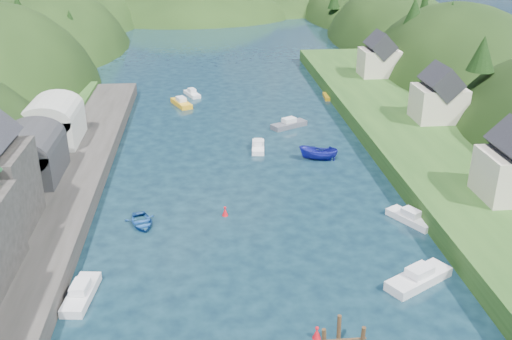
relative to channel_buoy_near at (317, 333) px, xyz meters
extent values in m
plane|color=black|center=(-2.48, 45.72, -0.48)|extent=(600.00, 600.00, 0.00)
ellipsoid|color=black|center=(-47.48, 113.72, -8.91)|extent=(44.00, 75.56, 48.19)
ellipsoid|color=black|center=(-47.48, 155.72, -7.30)|extent=(44.00, 75.56, 39.00)
ellipsoid|color=black|center=(42.52, 70.72, -8.88)|extent=(36.00, 75.56, 48.00)
ellipsoid|color=black|center=(42.52, 113.72, -8.26)|extent=(36.00, 75.56, 44.49)
ellipsoid|color=black|center=(42.52, 155.72, -6.78)|extent=(36.00, 75.56, 36.00)
ellipsoid|color=black|center=(-12.48, 165.72, -10.48)|extent=(80.00, 60.00, 44.00)
ellipsoid|color=black|center=(15.52, 175.72, -12.48)|extent=(70.00, 56.00, 36.00)
cone|color=black|center=(-42.54, 80.17, 8.37)|extent=(5.28, 5.28, 6.02)
cone|color=black|center=(-45.89, 91.64, 11.93)|extent=(4.77, 4.77, 6.75)
cone|color=black|center=(-37.06, 98.01, 8.38)|extent=(4.07, 4.07, 5.74)
cone|color=black|center=(-44.20, 112.51, 9.42)|extent=(4.56, 4.56, 8.39)
cone|color=black|center=(-46.95, 117.90, 7.34)|extent=(4.75, 4.75, 4.97)
cone|color=black|center=(-42.69, 129.45, 8.50)|extent=(4.27, 4.27, 7.25)
cone|color=black|center=(32.48, 44.42, 11.58)|extent=(4.07, 4.07, 5.14)
cone|color=black|center=(38.45, 57.69, 7.45)|extent=(3.40, 3.40, 5.32)
cone|color=black|center=(39.44, 72.47, 11.06)|extent=(4.94, 4.94, 9.01)
cone|color=black|center=(34.42, 78.55, 12.00)|extent=(5.25, 5.25, 6.86)
cone|color=black|center=(40.24, 88.58, 12.35)|extent=(3.36, 3.36, 8.73)
cone|color=black|center=(38.52, 103.70, 10.67)|extent=(4.57, 4.57, 7.99)
cone|color=black|center=(40.01, 112.54, 8.86)|extent=(3.59, 3.59, 6.79)
cube|color=#2D2B28|center=(-26.48, 15.72, 0.52)|extent=(12.00, 110.00, 2.00)
cube|color=#2D2D30|center=(-28.48, 28.72, 3.52)|extent=(7.00, 9.00, 4.00)
cylinder|color=#2D2D30|center=(-28.48, 28.72, 5.52)|extent=(7.00, 9.00, 7.00)
cube|color=#B2B2A8|center=(-28.48, 40.72, 3.52)|extent=(7.00, 9.00, 4.00)
cylinder|color=#B2B2A8|center=(-28.48, 40.72, 5.52)|extent=(7.00, 9.00, 7.00)
cube|color=#234719|center=(22.52, 35.72, 0.72)|extent=(16.00, 120.00, 2.40)
cube|color=beige|center=(26.52, 43.72, 4.42)|extent=(7.00, 6.00, 5.00)
cube|color=black|center=(26.52, 43.72, 7.76)|extent=(5.15, 6.24, 5.15)
cube|color=beige|center=(25.52, 70.72, 4.42)|extent=(7.00, 6.00, 5.00)
cube|color=black|center=(25.52, 70.72, 7.76)|extent=(5.15, 6.24, 5.15)
cylinder|color=#382314|center=(1.50, -0.79, 0.54)|extent=(0.32, 0.32, 3.24)
cylinder|color=#382314|center=(1.50, -2.20, 1.11)|extent=(3.38, 0.16, 0.16)
cone|color=#B80E17|center=(0.00, 0.00, -0.03)|extent=(0.70, 0.70, 0.90)
sphere|color=#B80E17|center=(0.00, 0.00, 0.47)|extent=(0.30, 0.30, 0.30)
cone|color=#B80E17|center=(-6.16, 20.74, -0.03)|extent=(0.70, 0.70, 0.90)
sphere|color=#B80E17|center=(-6.16, 20.74, 0.47)|extent=(0.30, 0.30, 0.30)
cube|color=silver|center=(13.56, 17.47, -0.14)|extent=(4.33, 5.61, 0.76)
cube|color=silver|center=(13.56, 17.47, 0.64)|extent=(2.06, 2.29, 0.70)
imported|color=navy|center=(-15.08, 19.50, -0.16)|extent=(4.28, 5.18, 0.93)
cube|color=silver|center=(-10.18, 68.23, -0.18)|extent=(3.28, 5.06, 0.67)
cube|color=silver|center=(-10.18, 68.23, 0.55)|extent=(1.66, 1.98, 0.70)
cube|color=#51535D|center=(5.08, 49.07, -0.11)|extent=(6.07, 4.60, 0.82)
cube|color=silver|center=(5.08, 49.07, 0.69)|extent=(2.46, 2.20, 0.70)
cube|color=white|center=(-0.64, 40.10, -0.16)|extent=(2.18, 5.21, 0.71)
cube|color=silver|center=(-0.64, 40.10, 0.58)|extent=(1.35, 1.88, 0.70)
cube|color=silver|center=(10.42, 6.40, -0.06)|extent=(6.83, 5.24, 0.93)
cube|color=silver|center=(10.42, 6.40, 0.80)|extent=(2.78, 2.49, 0.70)
imported|color=#1B1F98|center=(7.04, 35.47, 0.38)|extent=(5.58, 3.29, 2.03)
cube|color=#BF8B16|center=(14.52, 64.44, -0.21)|extent=(1.69, 4.30, 0.59)
cube|color=silver|center=(-19.06, 6.93, -0.12)|extent=(2.60, 5.96, 0.81)
cube|color=silver|center=(-19.06, 6.93, 0.68)|extent=(1.57, 2.17, 0.70)
cube|color=gold|center=(-12.00, 62.25, -0.11)|extent=(4.03, 6.14, 0.82)
cube|color=silver|center=(-12.00, 62.25, 0.69)|extent=(2.03, 2.41, 0.70)
camera|label=1|loc=(-7.97, -34.59, 29.08)|focal=40.00mm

